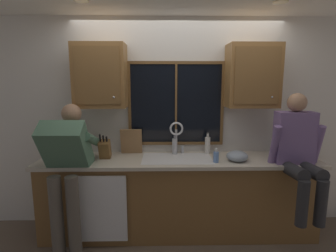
% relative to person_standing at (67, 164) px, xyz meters
% --- Properties ---
extents(back_wall, '(5.53, 0.12, 2.55)m').
position_rel_person_standing_xyz_m(back_wall, '(1.17, 0.68, 0.31)').
color(back_wall, silver).
rests_on(back_wall, floor).
extents(ceiling_downlight_left, '(0.14, 0.14, 0.01)m').
position_rel_person_standing_xyz_m(ceiling_downlight_left, '(0.23, 0.02, 1.58)').
color(ceiling_downlight_left, '#FFEAB2').
extents(ceiling_downlight_right, '(0.14, 0.14, 0.01)m').
position_rel_person_standing_xyz_m(ceiling_downlight_right, '(2.11, 0.02, 1.58)').
color(ceiling_downlight_right, '#FFEAB2').
extents(window_glass, '(1.10, 0.02, 0.95)m').
position_rel_person_standing_xyz_m(window_glass, '(1.15, 0.61, 0.56)').
color(window_glass, black).
extents(window_frame_top, '(1.17, 0.02, 0.04)m').
position_rel_person_standing_xyz_m(window_frame_top, '(1.15, 0.60, 1.06)').
color(window_frame_top, brown).
extents(window_frame_bottom, '(1.17, 0.02, 0.04)m').
position_rel_person_standing_xyz_m(window_frame_bottom, '(1.15, 0.60, 0.07)').
color(window_frame_bottom, brown).
extents(window_frame_left, '(0.03, 0.02, 0.95)m').
position_rel_person_standing_xyz_m(window_frame_left, '(0.58, 0.60, 0.56)').
color(window_frame_left, brown).
extents(window_frame_right, '(0.03, 0.02, 0.95)m').
position_rel_person_standing_xyz_m(window_frame_right, '(1.72, 0.60, 0.56)').
color(window_frame_right, brown).
extents(window_mullion_center, '(0.02, 0.02, 0.95)m').
position_rel_person_standing_xyz_m(window_mullion_center, '(1.15, 0.60, 0.56)').
color(window_mullion_center, brown).
extents(lower_cabinet_run, '(3.13, 0.58, 0.88)m').
position_rel_person_standing_xyz_m(lower_cabinet_run, '(1.17, 0.33, -0.52)').
color(lower_cabinet_run, brown).
rests_on(lower_cabinet_run, floor).
extents(countertop, '(3.19, 0.62, 0.04)m').
position_rel_person_standing_xyz_m(countertop, '(1.17, 0.31, -0.06)').
color(countertop, beige).
rests_on(countertop, lower_cabinet_run).
extents(dishwasher_front, '(0.60, 0.02, 0.74)m').
position_rel_person_standing_xyz_m(dishwasher_front, '(0.30, 0.01, -0.50)').
color(dishwasher_front, white).
extents(upper_cabinet_left, '(0.58, 0.36, 0.72)m').
position_rel_person_standing_xyz_m(upper_cabinet_left, '(0.28, 0.45, 0.90)').
color(upper_cabinet_left, olive).
extents(upper_cabinet_right, '(0.58, 0.36, 0.72)m').
position_rel_person_standing_xyz_m(upper_cabinet_right, '(2.02, 0.45, 0.90)').
color(upper_cabinet_right, olive).
extents(sink, '(0.80, 0.46, 0.21)m').
position_rel_person_standing_xyz_m(sink, '(1.15, 0.32, -0.14)').
color(sink, silver).
rests_on(sink, lower_cabinet_run).
extents(faucet, '(0.18, 0.09, 0.40)m').
position_rel_person_standing_xyz_m(faucet, '(1.16, 0.50, 0.21)').
color(faucet, silver).
rests_on(faucet, countertop).
extents(person_standing, '(0.53, 0.69, 1.56)m').
position_rel_person_standing_xyz_m(person_standing, '(0.00, 0.00, 0.00)').
color(person_standing, '#595147').
rests_on(person_standing, floor).
extents(person_sitting_on_counter, '(0.54, 0.60, 1.26)m').
position_rel_person_standing_xyz_m(person_sitting_on_counter, '(2.41, 0.04, 0.14)').
color(person_sitting_on_counter, '#262628').
rests_on(person_sitting_on_counter, countertop).
extents(knife_block, '(0.12, 0.18, 0.32)m').
position_rel_person_standing_xyz_m(knife_block, '(0.32, 0.33, 0.07)').
color(knife_block, brown).
rests_on(knife_block, countertop).
extents(cutting_board, '(0.26, 0.09, 0.31)m').
position_rel_person_standing_xyz_m(cutting_board, '(0.60, 0.53, 0.11)').
color(cutting_board, '#997047').
rests_on(cutting_board, countertop).
extents(mixing_bowl, '(0.24, 0.24, 0.12)m').
position_rel_person_standing_xyz_m(mixing_bowl, '(1.82, 0.21, 0.01)').
color(mixing_bowl, '#8C99A8').
rests_on(mixing_bowl, countertop).
extents(soap_dispenser, '(0.06, 0.07, 0.16)m').
position_rel_person_standing_xyz_m(soap_dispenser, '(1.57, 0.16, 0.02)').
color(soap_dispenser, '#668CCC').
rests_on(soap_dispenser, countertop).
extents(bottle_green_glass, '(0.07, 0.07, 0.27)m').
position_rel_person_standing_xyz_m(bottle_green_glass, '(1.53, 0.51, 0.07)').
color(bottle_green_glass, silver).
rests_on(bottle_green_glass, countertop).
extents(bottle_tall_clear, '(0.06, 0.06, 0.25)m').
position_rel_person_standing_xyz_m(bottle_tall_clear, '(1.13, 0.50, 0.06)').
color(bottle_tall_clear, '#B7B7BC').
rests_on(bottle_tall_clear, countertop).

